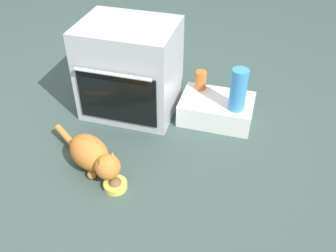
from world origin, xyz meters
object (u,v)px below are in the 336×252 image
(food_bowl, at_px, (115,185))
(sauce_jar, at_px, (201,80))
(pantry_cabinet, at_px, (216,109))
(water_bottle, at_px, (238,90))
(cat, at_px, (93,155))
(oven, at_px, (130,69))

(food_bowl, height_order, sauce_jar, sauce_jar)
(food_bowl, bearing_deg, pantry_cabinet, 62.04)
(pantry_cabinet, relative_size, food_bowl, 3.64)
(water_bottle, bearing_deg, pantry_cabinet, 152.89)
(food_bowl, xyz_separation_m, cat, (-0.18, 0.11, 0.09))
(cat, bearing_deg, pantry_cabinet, 79.85)
(cat, distance_m, sauce_jar, 0.97)
(sauce_jar, xyz_separation_m, water_bottle, (0.29, -0.18, 0.08))
(cat, relative_size, sauce_jar, 4.17)
(oven, bearing_deg, sauce_jar, 17.93)
(oven, xyz_separation_m, cat, (0.00, -0.68, -0.22))
(sauce_jar, distance_m, water_bottle, 0.35)
(pantry_cabinet, bearing_deg, food_bowl, -117.96)
(sauce_jar, bearing_deg, pantry_cabinet, -36.94)
(oven, distance_m, pantry_cabinet, 0.68)
(pantry_cabinet, height_order, cat, cat)
(oven, bearing_deg, pantry_cabinet, 4.17)
(pantry_cabinet, xyz_separation_m, food_bowl, (-0.44, -0.83, -0.06))
(oven, height_order, cat, oven)
(food_bowl, bearing_deg, cat, 149.34)
(cat, bearing_deg, oven, 120.97)
(pantry_cabinet, distance_m, sauce_jar, 0.24)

